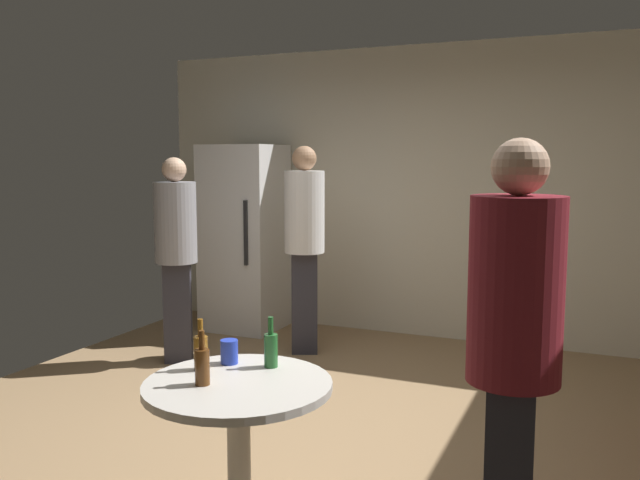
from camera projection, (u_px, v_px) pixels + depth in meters
ground_plane at (302, 449)px, 3.95m from camera, size 5.20×5.20×0.10m
wall_back at (420, 193)px, 6.17m from camera, size 5.32×0.06×2.70m
refrigerator at (245, 238)px, 6.48m from camera, size 0.70×0.68×1.80m
foreground_table at (238, 406)px, 2.80m from camera, size 0.80×0.80×0.73m
beer_bottle_amber at (201, 351)px, 2.94m from camera, size 0.06×0.06×0.23m
beer_bottle_brown at (202, 365)px, 2.74m from camera, size 0.06×0.06×0.23m
beer_bottle_green at (271, 349)px, 2.98m from camera, size 0.06×0.06×0.23m
plastic_cup_blue at (229, 352)px, 3.03m from camera, size 0.08×0.08×0.11m
person_in_maroon_shirt at (514, 337)px, 2.41m from camera, size 0.37×0.37×1.74m
person_in_white_shirt at (304, 233)px, 5.62m from camera, size 0.45×0.45×1.77m
person_in_gray_shirt at (176, 244)px, 5.38m from camera, size 0.46×0.46×1.68m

